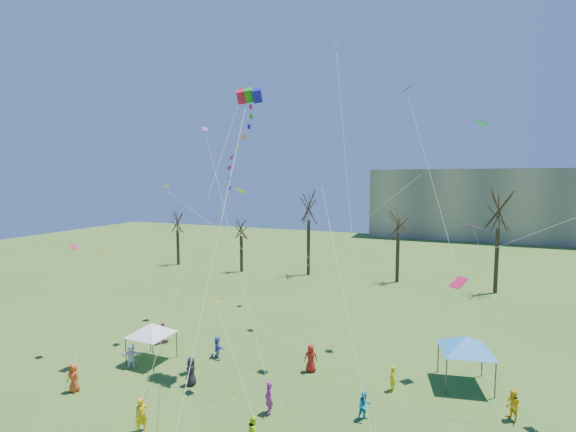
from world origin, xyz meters
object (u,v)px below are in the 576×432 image
at_px(canopy_tent_white, 151,329).
at_px(canopy_tent_blue, 466,343).
at_px(big_box_kite, 238,165).
at_px(distant_building, 518,205).

xyz_separation_m(canopy_tent_white, canopy_tent_blue, (20.53, 4.90, 0.32)).
bearing_deg(canopy_tent_blue, big_box_kite, -163.41).
height_order(big_box_kite, canopy_tent_blue, big_box_kite).
distance_m(distant_building, big_box_kite, 78.56).
bearing_deg(distant_building, canopy_tent_white, -113.46).
xyz_separation_m(distant_building, big_box_kite, (-25.71, -73.97, 6.31)).
height_order(canopy_tent_white, canopy_tent_blue, canopy_tent_blue).
bearing_deg(canopy_tent_white, distant_building, 66.54).
height_order(distant_building, canopy_tent_blue, distant_building).
distance_m(canopy_tent_white, canopy_tent_blue, 21.11).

